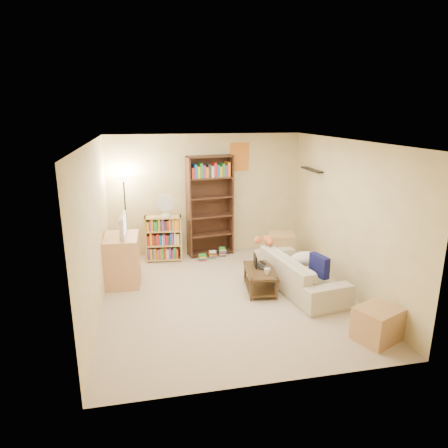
# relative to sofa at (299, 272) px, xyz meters

# --- Properties ---
(room) EXTENTS (4.50, 4.54, 2.52)m
(room) POSITION_rel_sofa_xyz_m (-1.25, -0.05, 1.33)
(room) COLOR beige
(room) RESTS_ON ground
(sofa) EXTENTS (2.23, 1.38, 0.58)m
(sofa) POSITION_rel_sofa_xyz_m (0.00, 0.00, 0.00)
(sofa) COLOR beige
(sofa) RESTS_ON ground
(navy_pillow) EXTENTS (0.21, 0.40, 0.35)m
(navy_pillow) POSITION_rel_sofa_xyz_m (0.16, -0.41, 0.27)
(navy_pillow) COLOR #12144F
(navy_pillow) RESTS_ON sofa
(cream_blanket) EXTENTS (0.54, 0.38, 0.23)m
(cream_blanket) POSITION_rel_sofa_xyz_m (0.13, 0.07, 0.21)
(cream_blanket) COLOR silver
(cream_blanket) RESTS_ON sofa
(tabby_cat) EXTENTS (0.46, 0.22, 0.16)m
(tabby_cat) POSITION_rel_sofa_xyz_m (-0.37, 0.72, 0.37)
(tabby_cat) COLOR orange
(tabby_cat) RESTS_ON sofa
(coffee_table) EXTENTS (0.58, 0.91, 0.38)m
(coffee_table) POSITION_rel_sofa_xyz_m (-0.68, 0.04, -0.05)
(coffee_table) COLOR #433019
(coffee_table) RESTS_ON ground
(laptop) EXTENTS (0.37, 0.32, 0.02)m
(laptop) POSITION_rel_sofa_xyz_m (-0.61, 0.16, 0.10)
(laptop) COLOR black
(laptop) RESTS_ON coffee_table
(laptop_screen) EXTENTS (0.05, 0.28, 0.19)m
(laptop_screen) POSITION_rel_sofa_xyz_m (-0.73, 0.17, 0.20)
(laptop_screen) COLOR white
(laptop_screen) RESTS_ON laptop
(mug) EXTENTS (0.16, 0.16, 0.10)m
(mug) POSITION_rel_sofa_xyz_m (-0.63, -0.18, 0.14)
(mug) COLOR white
(mug) RESTS_ON coffee_table
(tv_remote) EXTENTS (0.07, 0.16, 0.02)m
(tv_remote) POSITION_rel_sofa_xyz_m (-0.55, 0.31, 0.10)
(tv_remote) COLOR black
(tv_remote) RESTS_ON coffee_table
(tv_stand) EXTENTS (0.60, 0.82, 0.86)m
(tv_stand) POSITION_rel_sofa_xyz_m (-2.95, 0.85, 0.14)
(tv_stand) COLOR tan
(tv_stand) RESTS_ON ground
(television) EXTENTS (0.68, 0.14, 0.39)m
(television) POSITION_rel_sofa_xyz_m (-2.95, 0.85, 0.76)
(television) COLOR black
(television) RESTS_ON tv_stand
(tall_bookshelf) EXTENTS (0.97, 0.45, 2.08)m
(tall_bookshelf) POSITION_rel_sofa_xyz_m (-1.19, 1.99, 0.81)
(tall_bookshelf) COLOR #3C2117
(tall_bookshelf) RESTS_ON ground
(short_bookshelf) EXTENTS (0.75, 0.36, 0.93)m
(short_bookshelf) POSITION_rel_sofa_xyz_m (-2.17, 1.82, 0.17)
(short_bookshelf) COLOR tan
(short_bookshelf) RESTS_ON ground
(desk_fan) EXTENTS (0.33, 0.19, 0.44)m
(desk_fan) POSITION_rel_sofa_xyz_m (-2.12, 1.78, 0.87)
(desk_fan) COLOR silver
(desk_fan) RESTS_ON short_bookshelf
(floor_lamp) EXTENTS (0.30, 0.30, 1.76)m
(floor_lamp) POSITION_rel_sofa_xyz_m (-2.89, 1.92, 1.11)
(floor_lamp) COLOR black
(floor_lamp) RESTS_ON ground
(side_table) EXTENTS (0.62, 0.62, 0.60)m
(side_table) POSITION_rel_sofa_xyz_m (0.11, 1.25, 0.01)
(side_table) COLOR tan
(side_table) RESTS_ON ground
(end_cabinet) EXTENTS (0.68, 0.63, 0.46)m
(end_cabinet) POSITION_rel_sofa_xyz_m (0.40, -1.73, -0.06)
(end_cabinet) COLOR tan
(end_cabinet) RESTS_ON ground
(book_stacks) EXTENTS (0.61, 0.30, 0.19)m
(book_stacks) POSITION_rel_sofa_xyz_m (-1.17, 1.73, -0.21)
(book_stacks) COLOR red
(book_stacks) RESTS_ON ground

